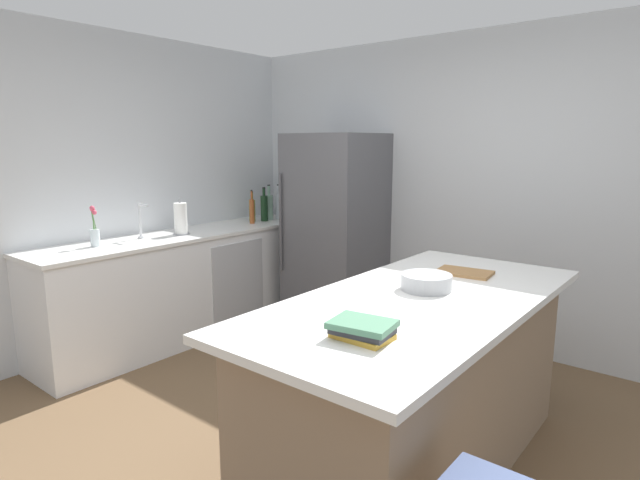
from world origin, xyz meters
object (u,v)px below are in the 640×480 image
(kitchen_island, at_px, (417,382))
(cutting_board, at_px, (464,272))
(olive_oil_bottle, at_px, (252,210))
(mixing_bowl, at_px, (426,282))
(sink_faucet, at_px, (141,220))
(vinegar_bottle, at_px, (252,211))
(whiskey_bottle, at_px, (283,207))
(refrigerator, at_px, (335,231))
(cookbook_stack, at_px, (362,329))
(soda_bottle, at_px, (279,205))
(flower_vase, at_px, (95,233))
(wine_bottle, at_px, (264,208))
(gin_bottle, at_px, (269,206))
(paper_towel_roll, at_px, (181,219))

(kitchen_island, bearing_deg, cutting_board, 92.03)
(olive_oil_bottle, height_order, mixing_bowl, olive_oil_bottle)
(sink_faucet, relative_size, mixing_bowl, 1.12)
(olive_oil_bottle, xyz_separation_m, vinegar_bottle, (0.11, -0.10, 0.01))
(whiskey_bottle, bearing_deg, kitchen_island, -33.93)
(refrigerator, xyz_separation_m, cutting_board, (1.68, -0.94, 0.05))
(cookbook_stack, bearing_deg, soda_bottle, 138.90)
(kitchen_island, distance_m, cutting_board, 0.75)
(whiskey_bottle, distance_m, cookbook_stack, 3.49)
(soda_bottle, xyz_separation_m, vinegar_bottle, (0.01, -0.39, -0.01))
(soda_bottle, height_order, mixing_bowl, soda_bottle)
(kitchen_island, height_order, cutting_board, cutting_board)
(olive_oil_bottle, bearing_deg, kitchen_island, -26.83)
(vinegar_bottle, bearing_deg, flower_vase, -93.61)
(wine_bottle, height_order, olive_oil_bottle, wine_bottle)
(mixing_bowl, bearing_deg, gin_bottle, 151.30)
(sink_faucet, height_order, olive_oil_bottle, olive_oil_bottle)
(gin_bottle, relative_size, wine_bottle, 1.05)
(refrigerator, height_order, flower_vase, refrigerator)
(soda_bottle, height_order, olive_oil_bottle, soda_bottle)
(sink_faucet, bearing_deg, mixing_bowl, 1.68)
(sink_faucet, relative_size, flower_vase, 0.96)
(wine_bottle, xyz_separation_m, cookbook_stack, (2.60, -2.05, -0.09))
(wine_bottle, xyz_separation_m, olive_oil_bottle, (-0.07, -0.10, -0.02))
(wine_bottle, bearing_deg, vinegar_bottle, -80.90)
(soda_bottle, bearing_deg, refrigerator, -4.54)
(refrigerator, relative_size, paper_towel_roll, 5.73)
(olive_oil_bottle, relative_size, vinegar_bottle, 0.92)
(olive_oil_bottle, height_order, vinegar_bottle, vinegar_bottle)
(vinegar_bottle, distance_m, cutting_board, 2.53)
(whiskey_bottle, height_order, olive_oil_bottle, whiskey_bottle)
(paper_towel_roll, distance_m, vinegar_bottle, 0.81)
(refrigerator, distance_m, paper_towel_roll, 1.40)
(kitchen_island, bearing_deg, flower_vase, -172.38)
(refrigerator, bearing_deg, cutting_board, -29.36)
(sink_faucet, xyz_separation_m, olive_oil_bottle, (0.01, 1.24, -0.04))
(sink_faucet, height_order, wine_bottle, wine_bottle)
(flower_vase, bearing_deg, whiskey_bottle, 88.04)
(sink_faucet, bearing_deg, cookbook_stack, -14.96)
(refrigerator, height_order, gin_bottle, refrigerator)
(cookbook_stack, bearing_deg, whiskey_bottle, 137.99)
(whiskey_bottle, distance_m, soda_bottle, 0.10)
(gin_bottle, distance_m, olive_oil_bottle, 0.21)
(whiskey_bottle, distance_m, wine_bottle, 0.28)
(whiskey_bottle, relative_size, wine_bottle, 0.92)
(refrigerator, relative_size, flower_vase, 5.71)
(kitchen_island, xyz_separation_m, vinegar_bottle, (-2.47, 1.20, 0.58))
(cookbook_stack, relative_size, mixing_bowl, 1.01)
(kitchen_island, height_order, refrigerator, refrigerator)
(olive_oil_bottle, height_order, cutting_board, olive_oil_bottle)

